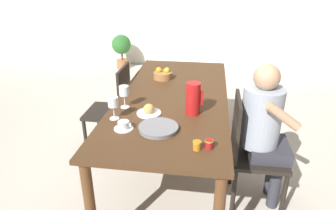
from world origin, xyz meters
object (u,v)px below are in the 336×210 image
object	(u,v)px
chair_person_side	(250,150)
wine_glass_juice	(113,103)
chair_opposite	(114,107)
teacup_near_person	(124,126)
jam_jar_red	(197,145)
wine_glass_water	(124,92)
serving_tray	(158,128)
jam_jar_amber	(209,144)
bread_plate	(149,111)
person_seated	(265,126)
fruit_bowl	(163,75)
potted_plant	(122,48)
red_pitcher	(193,98)

from	to	relation	value
chair_person_side	wine_glass_juice	xyz separation A→B (m)	(-1.02, -0.18, 0.41)
chair_opposite	teacup_near_person	xyz separation A→B (m)	(0.39, -0.93, 0.31)
chair_person_side	jam_jar_red	size ratio (longest dim) A/B	16.14
wine_glass_water	wine_glass_juice	xyz separation A→B (m)	(-0.02, -0.21, -0.01)
serving_tray	jam_jar_red	bearing A→B (deg)	-36.99
jam_jar_amber	serving_tray	bearing A→B (deg)	152.42
teacup_near_person	bread_plate	world-z (taller)	bread_plate
chair_person_side	wine_glass_water	xyz separation A→B (m)	(-1.00, 0.02, 0.42)
jam_jar_amber	person_seated	bearing A→B (deg)	50.69
fruit_bowl	potted_plant	xyz separation A→B (m)	(-1.24, 2.68, -0.40)
person_seated	teacup_near_person	size ratio (longest dim) A/B	8.69
chair_opposite	fruit_bowl	world-z (taller)	chair_opposite
red_pitcher	serving_tray	xyz separation A→B (m)	(-0.21, -0.29, -0.11)
wine_glass_water	serving_tray	distance (m)	0.48
teacup_near_person	serving_tray	world-z (taller)	teacup_near_person
red_pitcher	serving_tray	size ratio (longest dim) A/B	0.90
bread_plate	wine_glass_water	bearing A→B (deg)	157.16
wine_glass_water	fruit_bowl	size ratio (longest dim) A/B	0.97
chair_person_side	chair_opposite	world-z (taller)	same
chair_opposite	bread_plate	xyz separation A→B (m)	(0.51, -0.68, 0.31)
teacup_near_person	chair_opposite	bearing A→B (deg)	112.72
person_seated	bread_plate	world-z (taller)	person_seated
wine_glass_juice	jam_jar_red	bearing A→B (deg)	-27.77
wine_glass_juice	fruit_bowl	distance (m)	0.95
chair_person_side	serving_tray	size ratio (longest dim) A/B	3.36
bread_plate	jam_jar_amber	world-z (taller)	bread_plate
chair_person_side	wine_glass_juice	bearing A→B (deg)	-79.97
chair_opposite	bread_plate	bearing A→B (deg)	-142.73
serving_tray	person_seated	bearing A→B (deg)	23.24
chair_opposite	wine_glass_juice	xyz separation A→B (m)	(0.28, -0.79, 0.41)
jam_jar_red	fruit_bowl	xyz separation A→B (m)	(-0.41, 1.25, 0.01)
person_seated	jam_jar_amber	world-z (taller)	person_seated
teacup_near_person	serving_tray	bearing A→B (deg)	4.44
chair_opposite	fruit_bowl	size ratio (longest dim) A/B	4.97
chair_opposite	red_pitcher	world-z (taller)	red_pitcher
chair_opposite	red_pitcher	bearing A→B (deg)	-126.40
jam_jar_red	potted_plant	size ratio (longest dim) A/B	0.09
bread_plate	wine_glass_juice	bearing A→B (deg)	-153.74
chair_person_side	red_pitcher	bearing A→B (deg)	-88.84
serving_tray	fruit_bowl	xyz separation A→B (m)	(-0.14, 1.05, 0.03)
jam_jar_red	bread_plate	bearing A→B (deg)	131.13
jam_jar_red	jam_jar_amber	bearing A→B (deg)	19.00
person_seated	red_pitcher	distance (m)	0.58
bread_plate	person_seated	bearing A→B (deg)	5.76
person_seated	jam_jar_amber	xyz separation A→B (m)	(-0.41, -0.51, 0.11)
red_pitcher	bread_plate	size ratio (longest dim) A/B	1.31
jam_jar_amber	fruit_bowl	distance (m)	1.32
teacup_near_person	bread_plate	distance (m)	0.28
serving_tray	potted_plant	bearing A→B (deg)	110.25
serving_tray	fruit_bowl	size ratio (longest dim) A/B	1.48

